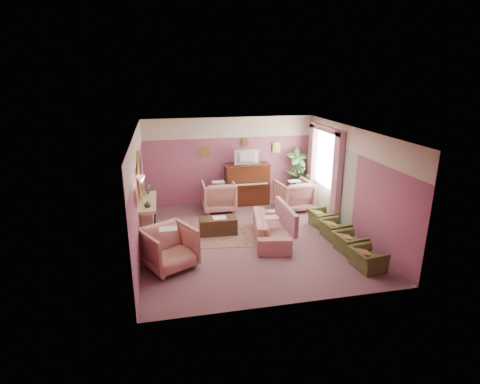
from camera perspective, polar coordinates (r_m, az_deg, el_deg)
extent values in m
cube|color=#785159|center=(9.88, 1.69, -7.02)|extent=(5.50, 6.00, 0.01)
cube|color=beige|center=(9.07, 1.85, 9.26)|extent=(5.50, 6.00, 0.01)
cube|color=#7D4970|center=(12.22, -1.55, 4.80)|extent=(5.50, 0.02, 2.80)
cube|color=#7D4970|center=(6.68, 7.86, -6.62)|extent=(5.50, 0.02, 2.80)
cube|color=#7D4970|center=(9.15, -15.21, -0.30)|extent=(0.02, 6.00, 2.80)
cube|color=#7D4970|center=(10.36, 16.73, 1.65)|extent=(0.02, 6.00, 2.80)
cube|color=beige|center=(12.01, -1.58, 9.79)|extent=(5.50, 0.01, 0.65)
cube|color=#A4AD99|center=(11.55, 13.52, 1.87)|extent=(0.01, 3.00, 2.15)
cube|color=tan|center=(9.62, -13.79, -4.69)|extent=(0.30, 1.40, 1.10)
cube|color=black|center=(9.67, -13.14, -5.48)|extent=(0.18, 0.72, 0.68)
cube|color=orange|center=(9.74, -12.83, -6.44)|extent=(0.06, 0.54, 0.10)
cube|color=tan|center=(9.42, -13.86, -1.47)|extent=(0.40, 1.55, 0.07)
cube|color=tan|center=(9.83, -12.39, -7.52)|extent=(0.55, 1.50, 0.02)
ellipsoid|color=#C5B451|center=(9.23, -15.04, 2.46)|extent=(0.04, 0.72, 1.20)
ellipsoid|color=silver|center=(9.23, -14.89, 2.47)|extent=(0.01, 0.60, 1.06)
cone|color=#FBAD85|center=(8.17, -14.90, 1.82)|extent=(0.20, 0.20, 0.16)
cube|color=#461E0F|center=(12.20, 1.06, 1.14)|extent=(1.40, 0.60, 1.30)
cube|color=#461E0F|center=(11.86, 1.44, 1.00)|extent=(1.30, 0.12, 0.06)
cube|color=beige|center=(11.84, 1.45, 1.18)|extent=(1.20, 0.08, 0.02)
cube|color=#461E0F|center=(12.03, 1.08, 4.16)|extent=(1.45, 0.65, 0.04)
imported|color=black|center=(11.92, 1.14, 5.46)|extent=(0.80, 0.12, 0.48)
cube|color=#C5B451|center=(11.99, -5.31, 6.05)|extent=(0.30, 0.03, 0.38)
cube|color=#C5B451|center=(12.46, 5.55, 6.77)|extent=(0.26, 0.03, 0.34)
cube|color=#C5B451|center=(12.16, 0.80, 7.63)|extent=(0.22, 0.03, 0.26)
cube|color=#C5B451|center=(7.91, -15.50, -0.71)|extent=(0.03, 0.28, 0.36)
cube|color=silver|center=(11.60, 13.07, 5.17)|extent=(0.03, 1.40, 1.80)
cube|color=#AD687C|center=(10.86, 14.53, 2.02)|extent=(0.16, 0.34, 2.60)
cube|color=#AD687C|center=(12.48, 10.86, 4.29)|extent=(0.16, 0.34, 2.60)
cube|color=#AD687C|center=(11.42, 13.00, 9.37)|extent=(0.16, 2.20, 0.16)
imported|color=#3D7E3C|center=(9.89, -13.81, 0.49)|extent=(0.16, 0.16, 0.28)
imported|color=beige|center=(8.91, -13.93, -1.84)|extent=(0.16, 0.16, 0.16)
cube|color=brown|center=(10.16, -2.78, -6.27)|extent=(2.72, 2.12, 0.01)
cube|color=#392617|center=(10.07, -3.41, -5.15)|extent=(1.01, 0.53, 0.45)
cube|color=white|center=(9.99, -3.15, -3.91)|extent=(0.35, 0.28, 0.01)
imported|color=tan|center=(9.70, 4.73, -4.82)|extent=(0.70, 2.09, 0.85)
cube|color=#AD687C|center=(9.75, 7.01, -3.66)|extent=(0.11, 1.59, 0.58)
imported|color=tan|center=(11.65, -3.28, -0.37)|extent=(0.99, 0.99, 1.04)
imported|color=tan|center=(11.84, 8.19, -0.23)|extent=(0.99, 0.99, 1.04)
imported|color=tan|center=(8.41, -10.73, -8.07)|extent=(0.99, 0.99, 1.04)
imported|color=#505D2B|center=(8.76, 18.86, -9.19)|extent=(0.50, 0.72, 0.62)
imported|color=#505D2B|center=(9.40, 16.36, -7.06)|extent=(0.50, 0.72, 0.62)
imported|color=#505D2B|center=(10.06, 14.20, -5.19)|extent=(0.50, 0.72, 0.62)
imported|color=#505D2B|center=(10.74, 12.33, -3.54)|extent=(0.50, 0.72, 0.62)
cylinder|color=silver|center=(12.66, 9.51, 0.10)|extent=(0.52, 0.52, 0.70)
imported|color=#3D7E3C|center=(12.52, 9.63, 2.37)|extent=(0.30, 0.30, 0.34)
imported|color=#3D7E3C|center=(12.48, 10.31, 2.14)|extent=(0.16, 0.16, 0.28)
cylinder|color=#A14D33|center=(12.80, 8.53, -0.51)|extent=(0.34, 0.34, 0.34)
imported|color=#3D7E3C|center=(12.55, 8.71, 3.35)|extent=(0.76, 0.76, 1.44)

